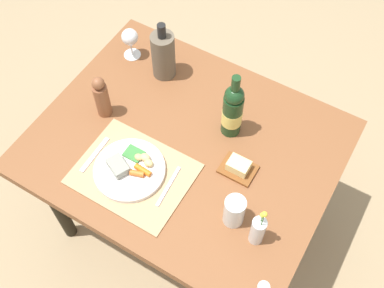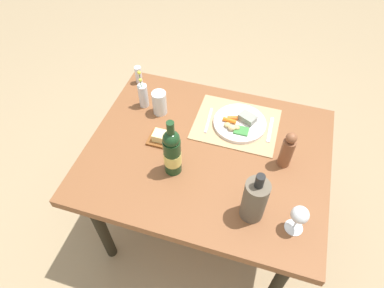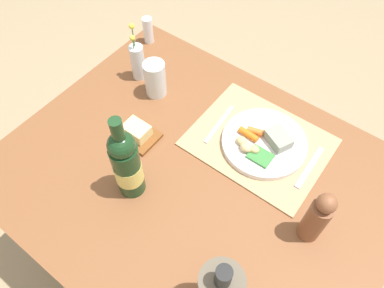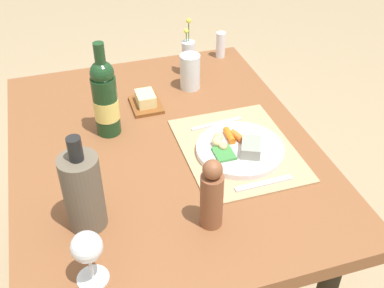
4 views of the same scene
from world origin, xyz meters
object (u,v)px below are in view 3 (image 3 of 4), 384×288
(butter_dish, at_px, (137,133))
(pepper_mill, at_px, (317,218))
(dinner_plate, at_px, (264,142))
(dining_table, at_px, (195,186))
(wine_bottle, at_px, (127,164))
(flower_vase, at_px, (138,61))
(fork, at_px, (309,167))
(water_tumbler, at_px, (155,81))
(salt_shaker, at_px, (148,30))
(knife, at_px, (219,124))

(butter_dish, bearing_deg, pepper_mill, -176.45)
(dinner_plate, relative_size, pepper_mill, 1.31)
(dining_table, bearing_deg, dinner_plate, -118.02)
(wine_bottle, relative_size, butter_dish, 2.37)
(wine_bottle, relative_size, flower_vase, 1.40)
(fork, height_order, water_tumbler, water_tumbler)
(salt_shaker, bearing_deg, dinner_plate, 165.04)
(dining_table, distance_m, wine_bottle, 0.28)
(fork, relative_size, knife, 0.97)
(dinner_plate, bearing_deg, fork, -175.86)
(fork, distance_m, water_tumbler, 0.57)
(knife, bearing_deg, salt_shaker, -26.16)
(wine_bottle, height_order, pepper_mill, wine_bottle)
(dining_table, relative_size, water_tumbler, 8.76)
(wine_bottle, xyz_separation_m, water_tumbler, (0.19, -0.33, -0.07))
(wine_bottle, distance_m, salt_shaker, 0.65)
(dinner_plate, height_order, knife, dinner_plate)
(pepper_mill, relative_size, water_tumbler, 1.56)
(dining_table, distance_m, pepper_mill, 0.40)
(pepper_mill, bearing_deg, water_tumbler, -12.73)
(salt_shaker, bearing_deg, flower_vase, 120.69)
(butter_dish, relative_size, pepper_mill, 0.64)
(salt_shaker, relative_size, flower_vase, 0.47)
(dining_table, height_order, flower_vase, flower_vase)
(flower_vase, relative_size, pepper_mill, 1.09)
(dinner_plate, height_order, butter_dish, dinner_plate)
(knife, bearing_deg, flower_vase, -6.93)
(knife, bearing_deg, water_tumbler, -2.53)
(dining_table, distance_m, butter_dish, 0.25)
(dining_table, xyz_separation_m, pepper_mill, (-0.35, -0.03, 0.18))
(fork, xyz_separation_m, wine_bottle, (0.38, 0.37, 0.12))
(fork, relative_size, flower_vase, 0.77)
(dinner_plate, height_order, fork, dinner_plate)
(butter_dish, relative_size, water_tumbler, 1.00)
(fork, height_order, butter_dish, butter_dish)
(dining_table, relative_size, pepper_mill, 5.61)
(dining_table, height_order, butter_dish, butter_dish)
(knife, relative_size, water_tumbler, 1.35)
(salt_shaker, bearing_deg, fork, 168.71)
(dining_table, distance_m, water_tumbler, 0.38)
(salt_shaker, bearing_deg, knife, 158.41)
(flower_vase, bearing_deg, dinner_plate, -179.79)
(salt_shaker, relative_size, pepper_mill, 0.52)
(salt_shaker, xyz_separation_m, water_tumbler, (-0.20, 0.19, 0.00))
(butter_dish, distance_m, pepper_mill, 0.59)
(salt_shaker, distance_m, pepper_mill, 0.92)
(dinner_plate, relative_size, fork, 1.56)
(butter_dish, bearing_deg, dining_table, -179.67)
(wine_bottle, xyz_separation_m, pepper_mill, (-0.47, -0.18, -0.03))
(knife, distance_m, salt_shaker, 0.49)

